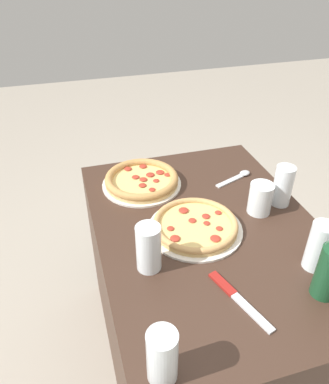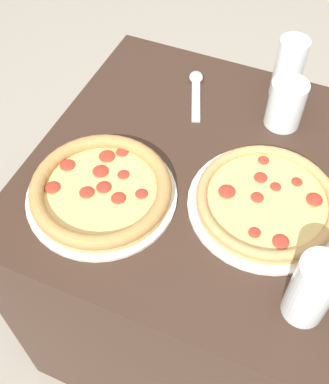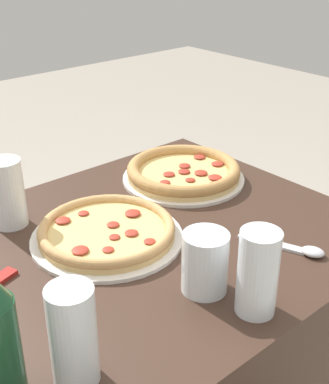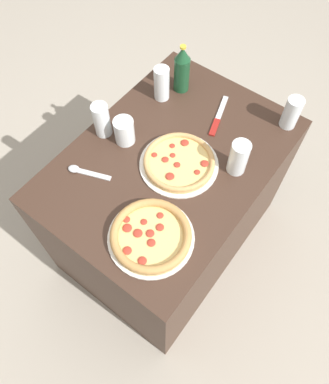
% 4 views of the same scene
% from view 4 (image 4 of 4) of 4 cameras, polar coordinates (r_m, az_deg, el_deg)
% --- Properties ---
extents(ground_plane, '(8.00, 8.00, 0.00)m').
position_cam_4_polar(ground_plane, '(2.13, 0.63, -6.44)').
color(ground_plane, '#A89E8E').
extents(table, '(1.03, 0.73, 0.74)m').
position_cam_4_polar(table, '(1.80, 0.75, -1.63)').
color(table, '#3D281E').
rests_on(table, ground_plane).
extents(pizza_veggie, '(0.31, 0.31, 0.04)m').
position_cam_4_polar(pizza_veggie, '(1.46, 2.23, 4.56)').
color(pizza_veggie, silver).
rests_on(pizza_veggie, table).
extents(pizza_salami, '(0.31, 0.31, 0.04)m').
position_cam_4_polar(pizza_salami, '(1.30, -2.11, -6.66)').
color(pizza_salami, silver).
rests_on(pizza_salami, table).
extents(glass_water, '(0.07, 0.07, 0.15)m').
position_cam_4_polar(glass_water, '(1.66, -0.43, 16.06)').
color(glass_water, white).
rests_on(glass_water, table).
extents(glass_orange_juice, '(0.07, 0.07, 0.15)m').
position_cam_4_polar(glass_orange_juice, '(1.43, 11.19, 5.06)').
color(glass_orange_juice, white).
rests_on(glass_orange_juice, table).
extents(glass_mango_juice, '(0.07, 0.07, 0.14)m').
position_cam_4_polar(glass_mango_juice, '(1.63, 18.76, 11.28)').
color(glass_mango_juice, white).
rests_on(glass_mango_juice, table).
extents(glass_cola, '(0.07, 0.07, 0.15)m').
position_cam_4_polar(glass_cola, '(1.54, -9.51, 10.57)').
color(glass_cola, white).
rests_on(glass_cola, table).
extents(glass_red_wine, '(0.08, 0.08, 0.11)m').
position_cam_4_polar(glass_red_wine, '(1.51, -6.13, 9.09)').
color(glass_red_wine, white).
rests_on(glass_red_wine, table).
extents(beer_bottle, '(0.07, 0.07, 0.22)m').
position_cam_4_polar(beer_bottle, '(1.67, 2.67, 18.15)').
color(beer_bottle, '#194728').
rests_on(beer_bottle, table).
extents(knife, '(0.23, 0.09, 0.01)m').
position_cam_4_polar(knife, '(1.63, 8.19, 11.18)').
color(knife, maroon).
rests_on(knife, table).
extents(spoon, '(0.09, 0.17, 0.02)m').
position_cam_4_polar(spoon, '(1.48, -12.50, 3.14)').
color(spoon, silver).
rests_on(spoon, table).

